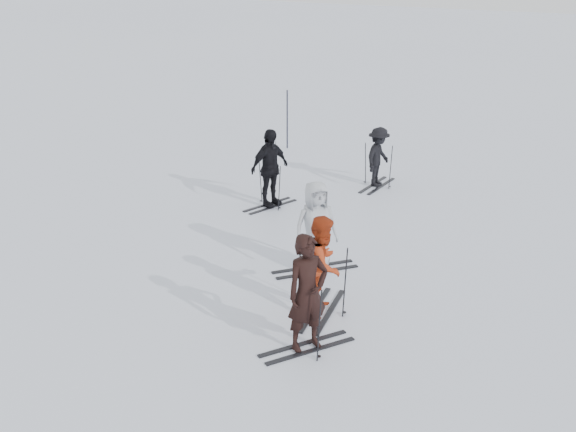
% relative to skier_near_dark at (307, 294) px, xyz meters
% --- Properties ---
extents(ground, '(120.00, 120.00, 0.00)m').
position_rel_skier_near_dark_xyz_m(ground, '(-1.90, 1.91, -0.99)').
color(ground, silver).
rests_on(ground, ground).
extents(skier_near_dark, '(0.79, 0.86, 1.98)m').
position_rel_skier_near_dark_xyz_m(skier_near_dark, '(0.00, 0.00, 0.00)').
color(skier_near_dark, black).
rests_on(skier_near_dark, ground).
extents(skier_red, '(0.82, 0.98, 1.81)m').
position_rel_skier_near_dark_xyz_m(skier_red, '(-0.31, 1.25, -0.08)').
color(skier_red, '#A73112').
rests_on(skier_red, ground).
extents(skier_grey, '(1.05, 1.07, 1.86)m').
position_rel_skier_near_dark_xyz_m(skier_grey, '(-1.20, 2.76, -0.06)').
color(skier_grey, '#ABAFB4').
rests_on(skier_grey, ground).
extents(skier_uphill_left, '(0.83, 1.24, 1.96)m').
position_rel_skier_near_dark_xyz_m(skier_uphill_left, '(-3.85, 5.61, -0.01)').
color(skier_uphill_left, black).
rests_on(skier_uphill_left, ground).
extents(skier_uphill_far, '(0.66, 1.07, 1.60)m').
position_rel_skier_near_dark_xyz_m(skier_uphill_far, '(-2.05, 8.37, -0.19)').
color(skier_uphill_far, black).
rests_on(skier_uphill_far, ground).
extents(skis_near_dark, '(1.93, 1.69, 1.25)m').
position_rel_skier_near_dark_xyz_m(skis_near_dark, '(-0.00, 0.00, -0.37)').
color(skis_near_dark, black).
rests_on(skis_near_dark, ground).
extents(skis_red, '(1.95, 1.24, 1.33)m').
position_rel_skier_near_dark_xyz_m(skis_red, '(-0.31, 1.25, -0.32)').
color(skis_red, black).
rests_on(skis_red, ground).
extents(skis_grey, '(1.99, 1.93, 1.32)m').
position_rel_skier_near_dark_xyz_m(skis_grey, '(-1.20, 2.76, -0.33)').
color(skis_grey, black).
rests_on(skis_grey, ground).
extents(skis_uphill_left, '(1.77, 1.32, 1.16)m').
position_rel_skier_near_dark_xyz_m(skis_uphill_left, '(-3.85, 5.61, -0.41)').
color(skis_uphill_left, black).
rests_on(skis_uphill_left, ground).
extents(skis_uphill_far, '(1.72, 0.99, 1.22)m').
position_rel_skier_near_dark_xyz_m(skis_uphill_far, '(-2.05, 8.37, -0.38)').
color(skis_uphill_far, black).
rests_on(skis_uphill_far, ground).
extents(piste_marker, '(0.05, 0.05, 1.88)m').
position_rel_skier_near_dark_xyz_m(piste_marker, '(-6.01, 10.60, -0.05)').
color(piste_marker, black).
rests_on(piste_marker, ground).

